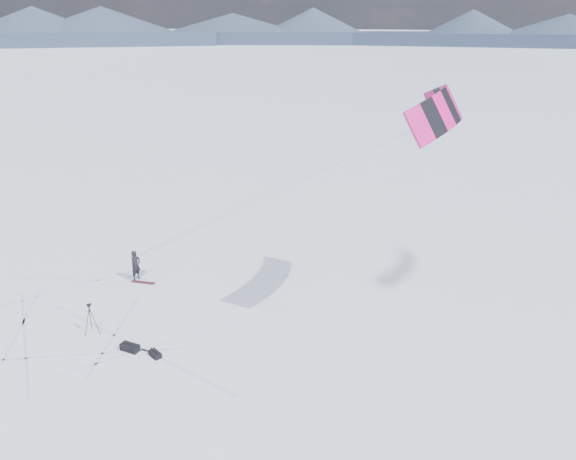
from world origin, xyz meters
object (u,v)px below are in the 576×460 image
Objects in this scene: snowkiter at (137,280)px; snowboard at (143,282)px; tripod at (90,314)px; gear_bag_b at (155,354)px; gear_bag_a at (130,347)px.

snowboard is (0.54, -0.10, 0.02)m from snowkiter.
snowkiter is 1.15× the size of tripod.
tripod is (1.87, -4.83, 0.91)m from snowboard.
tripod is at bearing -162.32° from gear_bag_b.
snowkiter is 7.03m from gear_bag_a.
tripod reaches higher than snowboard.
snowboard is 6.60m from gear_bag_a.
tripod reaches higher than snowkiter.
gear_bag_b is at bearing -58.25° from snowboard.
snowboard is at bearing 155.49° from gear_bag_b.
snowkiter is at bearing 128.05° from gear_bag_a.
snowkiter reaches higher than snowboard.
snowkiter reaches higher than gear_bag_b.
snowboard is at bearing 125.30° from gear_bag_a.
snowboard is 1.59× the size of gear_bag_a.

